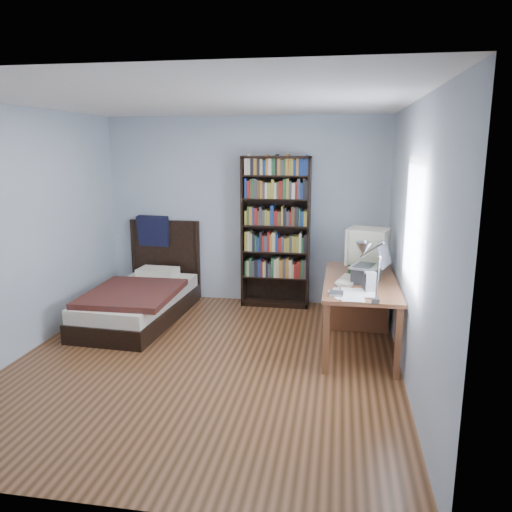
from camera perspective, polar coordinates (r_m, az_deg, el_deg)
name	(u,v)px	position (r m, az deg, el deg)	size (l,w,h in m)	color
room	(206,238)	(4.74, -5.69, 2.03)	(4.20, 4.24, 2.50)	#4B2D16
desk	(358,296)	(5.87, 11.58, -4.55)	(0.75, 1.60, 0.73)	brown
crt_monitor	(367,246)	(5.77, 12.60, 1.11)	(0.52, 0.48, 0.48)	beige
laptop	(368,271)	(5.24, 12.66, -1.72)	(0.45, 0.43, 0.44)	#2D2D30
desk_lamp	(366,255)	(4.10, 12.47, 0.11)	(0.25, 0.54, 0.64)	#99999E
keyboard	(348,280)	(5.26, 10.42, -2.75)	(0.17, 0.42, 0.03)	#BEB79E
speaker	(370,282)	(4.93, 12.90, -2.90)	(0.10, 0.10, 0.19)	gray
soda_can	(351,269)	(5.58, 10.82, -1.49)	(0.06, 0.06, 0.11)	#063309
mouse	(359,272)	(5.60, 11.69, -1.85)	(0.06, 0.11, 0.04)	silver
phone_silver	(338,285)	(5.08, 9.37, -3.30)	(0.05, 0.10, 0.02)	#B2B2B6
phone_grey	(336,289)	(4.93, 9.07, -3.79)	(0.04, 0.09, 0.02)	gray
external_drive	(336,294)	(4.77, 9.15, -4.28)	(0.13, 0.13, 0.03)	gray
bookshelf	(276,232)	(6.58, 2.27, 2.74)	(0.89, 0.30, 1.98)	black
bed	(141,297)	(6.40, -12.97, -4.63)	(1.06, 2.04, 1.16)	black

